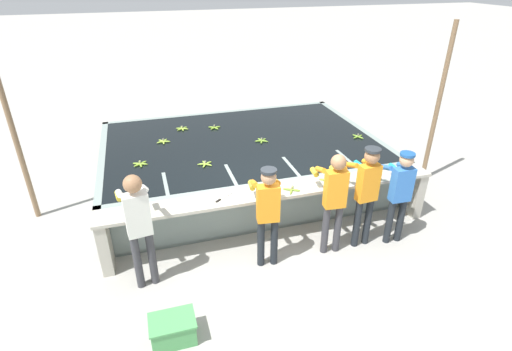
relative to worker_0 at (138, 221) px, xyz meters
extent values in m
plane|color=#A3A099|center=(2.09, 0.26, -1.06)|extent=(80.00, 80.00, 0.00)
cube|color=gray|center=(2.09, 2.63, -1.03)|extent=(5.46, 3.83, 0.06)
cube|color=gray|center=(2.09, 0.77, -0.61)|extent=(5.46, 0.12, 0.90)
cube|color=gray|center=(2.09, 4.48, -0.61)|extent=(5.46, 0.12, 0.90)
cube|color=gray|center=(-0.58, 2.63, -0.61)|extent=(0.12, 3.83, 0.90)
cube|color=gray|center=(4.76, 2.63, -0.61)|extent=(0.12, 3.83, 0.90)
cube|color=black|center=(2.09, 2.63, -0.58)|extent=(5.22, 3.59, 0.84)
cube|color=gray|center=(0.45, 1.23, -0.61)|extent=(0.06, 0.80, 0.90)
cube|color=gray|center=(1.54, 1.23, -0.61)|extent=(0.06, 0.80, 0.90)
cube|color=gray|center=(2.63, 1.23, -0.61)|extent=(0.06, 0.80, 0.90)
cube|color=gray|center=(3.73, 1.23, -0.61)|extent=(0.06, 0.80, 0.90)
cube|color=#B7B2A3|center=(2.09, 0.48, -0.18)|extent=(5.46, 0.45, 0.05)
cube|color=#B7B2A3|center=(-0.54, 0.48, -0.63)|extent=(0.16, 0.41, 0.85)
cube|color=#B7B2A3|center=(4.72, 0.48, -0.63)|extent=(0.16, 0.41, 0.85)
cylinder|color=#38383D|center=(-0.09, -0.05, -0.62)|extent=(0.11, 0.11, 0.87)
cylinder|color=#38383D|center=(0.10, -0.02, -0.62)|extent=(0.11, 0.11, 0.87)
cube|color=white|center=(0.00, -0.03, 0.12)|extent=(0.34, 0.21, 0.61)
sphere|color=#9E704C|center=(0.00, -0.03, 0.57)|extent=(0.24, 0.24, 0.24)
cylinder|color=white|center=(-0.19, 0.19, 0.34)|extent=(0.12, 0.32, 0.18)
cylinder|color=gold|center=(-0.22, 0.44, 0.17)|extent=(0.11, 0.21, 0.08)
cylinder|color=white|center=(0.13, 0.24, 0.34)|extent=(0.12, 0.32, 0.18)
cylinder|color=gold|center=(0.09, 0.49, 0.17)|extent=(0.11, 0.21, 0.08)
cylinder|color=#1E2328|center=(1.67, -0.09, -0.66)|extent=(0.11, 0.11, 0.79)
cylinder|color=#1E2328|center=(1.87, -0.11, -0.66)|extent=(0.11, 0.11, 0.79)
cube|color=orange|center=(1.77, -0.10, 0.01)|extent=(0.34, 0.21, 0.56)
sphere|color=tan|center=(1.77, -0.10, 0.43)|extent=(0.21, 0.21, 0.21)
cylinder|color=#282D33|center=(1.77, -0.10, 0.53)|extent=(0.23, 0.23, 0.04)
cylinder|color=orange|center=(1.64, 0.17, 0.21)|extent=(0.12, 0.32, 0.18)
cylinder|color=gold|center=(1.67, 0.42, 0.05)|extent=(0.11, 0.21, 0.08)
cylinder|color=orange|center=(1.96, 0.13, 0.21)|extent=(0.12, 0.32, 0.18)
cylinder|color=gold|center=(1.99, 0.37, 0.05)|extent=(0.11, 0.21, 0.08)
cylinder|color=#38383D|center=(2.71, -0.08, -0.64)|extent=(0.11, 0.11, 0.83)
cylinder|color=#38383D|center=(2.91, -0.10, -0.64)|extent=(0.11, 0.11, 0.83)
cube|color=orange|center=(2.81, -0.09, 0.07)|extent=(0.33, 0.20, 0.59)
sphere|color=#9E704C|center=(2.81, -0.09, 0.51)|extent=(0.23, 0.23, 0.23)
cylinder|color=orange|center=(2.68, 0.17, 0.28)|extent=(0.11, 0.32, 0.18)
cylinder|color=gold|center=(2.70, 0.42, 0.12)|extent=(0.10, 0.21, 0.08)
cylinder|color=orange|center=(3.00, 0.14, 0.28)|extent=(0.11, 0.32, 0.18)
cylinder|color=gold|center=(3.02, 0.39, 0.12)|extent=(0.10, 0.21, 0.08)
cylinder|color=#1E2328|center=(3.26, -0.08, -0.64)|extent=(0.11, 0.11, 0.84)
cylinder|color=#1E2328|center=(3.46, -0.06, -0.64)|extent=(0.11, 0.11, 0.84)
cube|color=orange|center=(3.36, -0.07, 0.08)|extent=(0.33, 0.19, 0.59)
sphere|color=#9E704C|center=(3.36, -0.07, 0.52)|extent=(0.23, 0.23, 0.23)
cylinder|color=#282D33|center=(3.36, -0.07, 0.62)|extent=(0.24, 0.24, 0.04)
cylinder|color=orange|center=(3.19, 0.17, 0.29)|extent=(0.10, 0.31, 0.18)
cylinder|color=teal|center=(3.17, 0.42, 0.12)|extent=(0.10, 0.20, 0.08)
cylinder|color=orange|center=(3.51, 0.19, 0.29)|extent=(0.10, 0.31, 0.18)
cylinder|color=teal|center=(3.49, 0.44, 0.12)|extent=(0.10, 0.20, 0.08)
cylinder|color=#1E2328|center=(3.81, -0.14, -0.67)|extent=(0.11, 0.11, 0.78)
cylinder|color=#1E2328|center=(4.01, -0.15, -0.67)|extent=(0.11, 0.11, 0.78)
cube|color=blue|center=(3.91, -0.15, 0.00)|extent=(0.33, 0.18, 0.55)
sphere|color=tan|center=(3.91, -0.15, 0.41)|extent=(0.21, 0.21, 0.21)
cylinder|color=#1E5199|center=(3.91, -0.15, 0.51)|extent=(0.22, 0.22, 0.04)
cylinder|color=blue|center=(3.76, 0.11, 0.19)|extent=(0.09, 0.31, 0.18)
cylinder|color=#1EA3AD|center=(3.77, 0.36, 0.03)|extent=(0.09, 0.20, 0.08)
cylinder|color=blue|center=(4.08, 0.09, 0.19)|extent=(0.09, 0.31, 0.18)
cylinder|color=#1EA3AD|center=(4.09, 0.34, 0.03)|extent=(0.09, 0.20, 0.08)
ellipsoid|color=#7FAD33|center=(1.72, 3.51, -0.14)|extent=(0.07, 0.17, 0.04)
ellipsoid|color=#7FAD33|center=(1.66, 3.48, -0.14)|extent=(0.17, 0.11, 0.04)
ellipsoid|color=#7FAD33|center=(1.67, 3.42, -0.14)|extent=(0.15, 0.14, 0.04)
ellipsoid|color=#7FAD33|center=(1.74, 3.41, -0.14)|extent=(0.11, 0.17, 0.04)
ellipsoid|color=#7FAD33|center=(1.77, 3.47, -0.14)|extent=(0.17, 0.06, 0.04)
cylinder|color=tan|center=(1.71, 3.46, -0.11)|extent=(0.03, 0.03, 0.04)
ellipsoid|color=#75A333|center=(2.46, 2.40, -0.14)|extent=(0.09, 0.17, 0.04)
ellipsoid|color=#75A333|center=(2.52, 2.42, -0.14)|extent=(0.16, 0.13, 0.04)
ellipsoid|color=#75A333|center=(2.52, 2.49, -0.14)|extent=(0.16, 0.12, 0.04)
ellipsoid|color=#75A333|center=(2.46, 2.51, -0.14)|extent=(0.08, 0.17, 0.04)
ellipsoid|color=#75A333|center=(2.42, 2.46, -0.14)|extent=(0.17, 0.04, 0.04)
cylinder|color=tan|center=(2.48, 2.46, -0.11)|extent=(0.03, 0.03, 0.04)
ellipsoid|color=#93BC3D|center=(0.99, 3.56, -0.14)|extent=(0.16, 0.12, 0.04)
ellipsoid|color=#93BC3D|center=(1.03, 3.54, -0.14)|extent=(0.05, 0.17, 0.04)
ellipsoid|color=#93BC3D|center=(1.08, 3.57, -0.14)|extent=(0.17, 0.11, 0.04)
ellipsoid|color=#93BC3D|center=(1.08, 3.62, -0.14)|extent=(0.16, 0.12, 0.04)
ellipsoid|color=#93BC3D|center=(1.03, 3.65, -0.14)|extent=(0.05, 0.17, 0.04)
ellipsoid|color=#93BC3D|center=(0.98, 3.62, -0.14)|extent=(0.17, 0.11, 0.04)
cylinder|color=tan|center=(1.03, 3.59, -0.11)|extent=(0.03, 0.03, 0.04)
ellipsoid|color=#8CB738|center=(0.14, 2.04, -0.14)|extent=(0.17, 0.10, 0.04)
ellipsoid|color=#8CB738|center=(0.13, 2.09, -0.14)|extent=(0.16, 0.13, 0.04)
ellipsoid|color=#8CB738|center=(0.08, 2.12, -0.14)|extent=(0.05, 0.17, 0.04)
ellipsoid|color=#8CB738|center=(0.04, 2.08, -0.14)|extent=(0.17, 0.10, 0.04)
ellipsoid|color=#8CB738|center=(0.05, 2.03, -0.14)|extent=(0.16, 0.13, 0.04)
ellipsoid|color=#8CB738|center=(0.10, 2.01, -0.14)|extent=(0.05, 0.17, 0.04)
cylinder|color=tan|center=(0.09, 2.06, -0.11)|extent=(0.03, 0.03, 0.04)
ellipsoid|color=#75A333|center=(4.46, 2.04, -0.14)|extent=(0.10, 0.17, 0.04)
ellipsoid|color=#75A333|center=(4.49, 2.11, -0.14)|extent=(0.17, 0.10, 0.04)
ellipsoid|color=#75A333|center=(4.42, 2.14, -0.14)|extent=(0.10, 0.17, 0.04)
ellipsoid|color=#75A333|center=(4.39, 2.07, -0.14)|extent=(0.17, 0.10, 0.04)
cylinder|color=tan|center=(4.44, 2.09, -0.11)|extent=(0.03, 0.03, 0.04)
ellipsoid|color=#9EC642|center=(0.61, 3.03, -0.14)|extent=(0.13, 0.16, 0.04)
ellipsoid|color=#9EC642|center=(0.54, 3.03, -0.14)|extent=(0.13, 0.16, 0.04)
ellipsoid|color=#9EC642|center=(0.52, 2.97, -0.14)|extent=(0.17, 0.09, 0.04)
ellipsoid|color=#9EC642|center=(0.58, 2.93, -0.14)|extent=(0.04, 0.17, 0.04)
ellipsoid|color=#9EC642|center=(0.63, 2.97, -0.14)|extent=(0.17, 0.09, 0.04)
cylinder|color=tan|center=(0.58, 2.98, -0.11)|extent=(0.03, 0.03, 0.04)
ellipsoid|color=#93BC3D|center=(1.25, 1.75, -0.14)|extent=(0.17, 0.11, 0.04)
ellipsoid|color=#93BC3D|center=(1.19, 1.78, -0.14)|extent=(0.06, 0.17, 0.04)
ellipsoid|color=#93BC3D|center=(1.14, 1.73, -0.14)|extent=(0.17, 0.06, 0.04)
ellipsoid|color=#93BC3D|center=(1.17, 1.67, -0.14)|extent=(0.11, 0.17, 0.04)
ellipsoid|color=#93BC3D|center=(1.24, 1.68, -0.14)|extent=(0.15, 0.14, 0.04)
cylinder|color=tan|center=(1.20, 1.72, -0.11)|extent=(0.03, 0.03, 0.04)
ellipsoid|color=#75A333|center=(2.28, 0.44, -0.14)|extent=(0.17, 0.12, 0.04)
ellipsoid|color=#75A333|center=(2.30, 0.37, -0.14)|extent=(0.12, 0.17, 0.04)
ellipsoid|color=#75A333|center=(2.37, 0.39, -0.14)|extent=(0.17, 0.12, 0.04)
ellipsoid|color=#75A333|center=(2.35, 0.46, -0.14)|extent=(0.12, 0.17, 0.04)
cylinder|color=tan|center=(2.33, 0.41, -0.10)|extent=(0.03, 0.03, 0.04)
ellipsoid|color=#93BC3D|center=(3.03, 0.58, -0.14)|extent=(0.13, 0.16, 0.04)
ellipsoid|color=#93BC3D|center=(2.95, 0.57, -0.14)|extent=(0.16, 0.13, 0.04)
ellipsoid|color=#93BC3D|center=(2.97, 0.49, -0.14)|extent=(0.13, 0.16, 0.04)
ellipsoid|color=#93BC3D|center=(3.04, 0.51, -0.14)|extent=(0.16, 0.13, 0.04)
cylinder|color=tan|center=(3.00, 0.54, -0.10)|extent=(0.03, 0.03, 0.04)
cube|color=silver|center=(1.32, 0.56, -0.15)|extent=(0.18, 0.14, 0.00)
cube|color=black|center=(1.16, 0.44, -0.15)|extent=(0.10, 0.08, 0.02)
cube|color=#4C9E56|center=(0.25, -1.11, -0.91)|extent=(0.52, 0.36, 0.30)
cube|color=#4C9E56|center=(0.25, -1.11, -0.75)|extent=(0.55, 0.39, 0.02)
cylinder|color=#846647|center=(-1.82, 2.35, 0.54)|extent=(0.09, 0.09, 3.20)
cylinder|color=#846647|center=(5.78, 1.54, 0.54)|extent=(0.09, 0.09, 3.20)
camera|label=1|loc=(0.23, -4.63, 2.96)|focal=28.00mm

